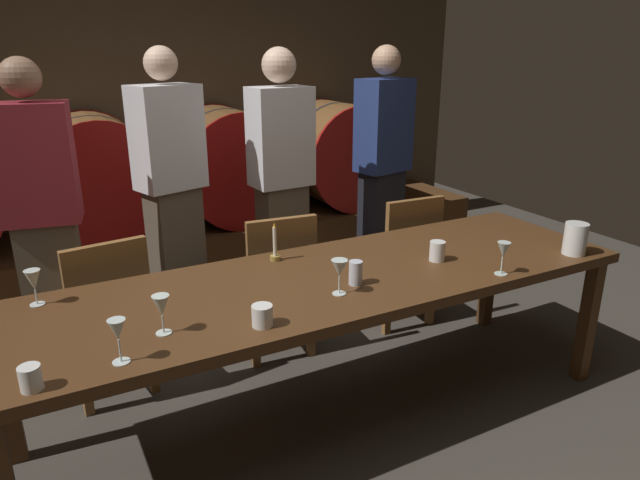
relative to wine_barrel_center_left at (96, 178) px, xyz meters
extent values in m
plane|color=#3F3A33|center=(0.51, -2.23, -0.84)|extent=(7.91, 7.91, 0.00)
cube|color=brown|center=(0.51, 0.55, 0.49)|extent=(6.09, 0.24, 2.66)
cube|color=#4C2D16|center=(0.51, 0.00, -0.65)|extent=(5.48, 0.90, 0.39)
cylinder|color=brown|center=(0.00, 0.00, 0.00)|extent=(0.90, 0.74, 0.90)
cylinder|color=#9E1411|center=(0.00, -0.38, 0.00)|extent=(0.92, 0.03, 0.92)
cylinder|color=#9E1411|center=(0.00, 0.38, 0.00)|extent=(0.92, 0.03, 0.92)
cylinder|color=#2D2D33|center=(0.00, 0.00, 0.00)|extent=(0.91, 0.04, 0.91)
cylinder|color=brown|center=(1.02, 0.00, 0.00)|extent=(0.90, 0.74, 0.90)
cylinder|color=#9E1411|center=(1.02, -0.38, 0.00)|extent=(0.92, 0.03, 0.92)
cylinder|color=#9E1411|center=(1.02, 0.38, 0.00)|extent=(0.92, 0.03, 0.92)
cylinder|color=#2D2D33|center=(1.02, 0.00, 0.00)|extent=(0.91, 0.04, 0.91)
cylinder|color=brown|center=(2.06, 0.00, 0.00)|extent=(0.90, 0.74, 0.90)
cylinder|color=#B21C16|center=(2.06, -0.38, 0.00)|extent=(0.92, 0.03, 0.92)
cylinder|color=#B21C16|center=(2.06, 0.38, 0.00)|extent=(0.92, 0.03, 0.92)
cylinder|color=#2D2D33|center=(2.06, 0.00, 0.00)|extent=(0.91, 0.04, 0.91)
cube|color=#4C2D16|center=(0.71, -2.28, -0.12)|extent=(2.94, 0.86, 0.05)
cube|color=#4C2D16|center=(2.11, -2.65, -0.49)|extent=(0.07, 0.07, 0.70)
cube|color=#4C2D16|center=(-0.68, -1.90, -0.49)|extent=(0.07, 0.07, 0.70)
cube|color=#4C2D16|center=(2.11, -1.90, -0.49)|extent=(0.07, 0.07, 0.70)
cube|color=brown|center=(-0.21, -1.51, -0.40)|extent=(0.45, 0.45, 0.04)
cube|color=brown|center=(-0.19, -1.69, -0.17)|extent=(0.40, 0.10, 0.42)
cube|color=brown|center=(-0.07, -1.32, -0.63)|extent=(0.05, 0.05, 0.42)
cube|color=brown|center=(-0.40, -1.37, -0.63)|extent=(0.05, 0.05, 0.42)
cube|color=brown|center=(-0.02, -1.66, -0.63)|extent=(0.05, 0.05, 0.42)
cube|color=brown|center=(-0.36, -1.70, -0.63)|extent=(0.05, 0.05, 0.42)
cube|color=brown|center=(0.74, -1.53, -0.40)|extent=(0.44, 0.44, 0.04)
cube|color=brown|center=(0.73, -1.71, -0.17)|extent=(0.40, 0.08, 0.42)
cube|color=brown|center=(0.93, -1.38, -0.63)|extent=(0.05, 0.05, 0.42)
cube|color=brown|center=(0.59, -1.35, -0.63)|extent=(0.05, 0.05, 0.42)
cube|color=brown|center=(0.90, -1.72, -0.63)|extent=(0.05, 0.05, 0.42)
cube|color=brown|center=(0.56, -1.69, -0.63)|extent=(0.05, 0.05, 0.42)
cube|color=brown|center=(1.62, -1.55, -0.40)|extent=(0.42, 0.42, 0.04)
cube|color=brown|center=(1.62, -1.73, -0.17)|extent=(0.40, 0.06, 0.42)
cube|color=brown|center=(1.80, -1.39, -0.63)|extent=(0.05, 0.05, 0.42)
cube|color=brown|center=(1.46, -1.37, -0.63)|extent=(0.05, 0.05, 0.42)
cube|color=brown|center=(1.79, -1.73, -0.63)|extent=(0.05, 0.05, 0.42)
cube|color=brown|center=(1.45, -1.71, -0.63)|extent=(0.05, 0.05, 0.42)
cube|color=brown|center=(-0.41, -1.21, -0.40)|extent=(0.33, 0.25, 0.89)
cube|color=maroon|center=(-0.41, -1.21, 0.35)|extent=(0.42, 0.31, 0.61)
sphere|color=#8C664C|center=(-0.41, -1.21, 0.78)|extent=(0.20, 0.20, 0.20)
cube|color=brown|center=(0.31, -1.03, -0.37)|extent=(0.35, 0.28, 0.95)
cube|color=silver|center=(0.31, -1.03, 0.41)|extent=(0.43, 0.34, 0.60)
sphere|color=beige|center=(0.31, -1.03, 0.83)|extent=(0.19, 0.19, 0.19)
cube|color=brown|center=(1.01, -1.10, -0.39)|extent=(0.31, 0.22, 0.90)
cube|color=silver|center=(1.01, -1.10, 0.37)|extent=(0.40, 0.27, 0.62)
sphere|color=beige|center=(1.01, -1.10, 0.81)|extent=(0.21, 0.21, 0.21)
cube|color=black|center=(1.85, -1.01, -0.39)|extent=(0.34, 0.26, 0.90)
cube|color=navy|center=(1.85, -1.01, 0.38)|extent=(0.42, 0.32, 0.65)
sphere|color=#D8A884|center=(1.85, -1.01, 0.83)|extent=(0.20, 0.20, 0.20)
cylinder|color=olive|center=(0.57, -1.96, -0.08)|extent=(0.05, 0.05, 0.02)
cylinder|color=#EDE5CC|center=(0.57, -1.96, 0.01)|extent=(0.02, 0.02, 0.15)
cone|color=yellow|center=(0.57, -1.96, 0.09)|extent=(0.01, 0.01, 0.02)
cylinder|color=white|center=(1.96, -2.60, -0.01)|extent=(0.12, 0.12, 0.16)
cylinder|color=silver|center=(-0.50, -1.97, -0.09)|extent=(0.06, 0.06, 0.00)
cylinder|color=silver|center=(-0.50, -1.97, -0.06)|extent=(0.01, 0.01, 0.06)
cone|color=silver|center=(-0.50, -1.97, 0.02)|extent=(0.06, 0.06, 0.09)
cylinder|color=silver|center=(-0.27, -2.60, -0.09)|extent=(0.06, 0.06, 0.00)
cylinder|color=silver|center=(-0.27, -2.60, -0.05)|extent=(0.01, 0.01, 0.08)
cone|color=silver|center=(-0.27, -2.60, 0.03)|extent=(0.06, 0.06, 0.07)
cylinder|color=silver|center=(-0.10, -2.46, -0.09)|extent=(0.06, 0.06, 0.00)
cylinder|color=silver|center=(-0.10, -2.46, -0.05)|extent=(0.01, 0.01, 0.07)
cone|color=silver|center=(-0.10, -2.46, 0.02)|extent=(0.07, 0.07, 0.08)
cylinder|color=silver|center=(0.65, -2.46, -0.09)|extent=(0.06, 0.06, 0.00)
cylinder|color=silver|center=(0.65, -2.46, -0.05)|extent=(0.01, 0.01, 0.08)
cone|color=silver|center=(0.65, -2.46, 0.03)|extent=(0.07, 0.07, 0.07)
cylinder|color=silver|center=(1.43, -2.63, -0.09)|extent=(0.06, 0.06, 0.00)
cylinder|color=silver|center=(1.43, -2.63, -0.05)|extent=(0.01, 0.01, 0.08)
cone|color=silver|center=(1.43, -2.63, 0.03)|extent=(0.06, 0.06, 0.07)
cylinder|color=white|center=(-0.54, -2.63, -0.05)|extent=(0.07, 0.07, 0.08)
cylinder|color=white|center=(0.25, -2.58, -0.05)|extent=(0.08, 0.08, 0.08)
cylinder|color=silver|center=(0.77, -2.41, -0.04)|extent=(0.06, 0.06, 0.11)
cylinder|color=white|center=(1.28, -2.35, -0.04)|extent=(0.08, 0.08, 0.10)
camera|label=1|loc=(-0.47, -4.38, 0.92)|focal=31.66mm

